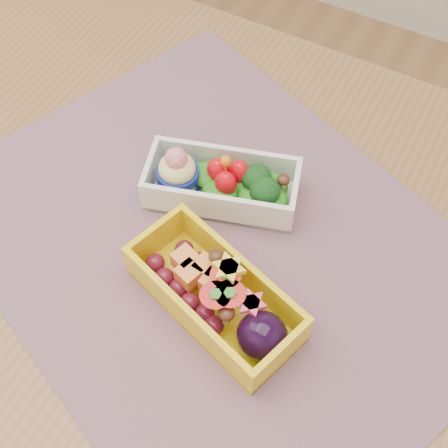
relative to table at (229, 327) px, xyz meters
The scene contains 4 objects.
table is the anchor object (origin of this frame).
placemat 0.12m from the table, 134.59° to the left, with size 0.57×0.44×0.00m, color #895F66.
bento_white 0.17m from the table, 123.54° to the left, with size 0.18×0.12×0.07m.
bento_yellow 0.13m from the table, 88.77° to the right, with size 0.20×0.13×0.06m.
Camera 1 is at (0.14, -0.26, 1.31)m, focal length 47.70 mm.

